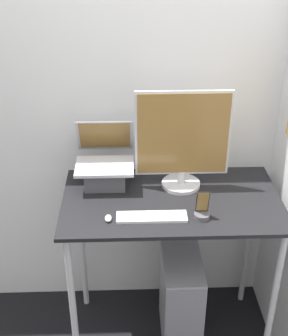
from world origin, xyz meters
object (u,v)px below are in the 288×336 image
laptop (105,168)px  computer_tower (181,299)px  monitor (183,143)px  cell_phone (202,211)px  keyboard (152,217)px  mouse (108,218)px

laptop → computer_tower: (0.41, -0.17, -0.77)m
monitor → cell_phone: monitor is taller
keyboard → computer_tower: 0.73m
laptop → monitor: bearing=-4.6°
laptop → mouse: (0.03, -0.34, -0.08)m
monitor → mouse: bearing=-140.7°
mouse → computer_tower: bearing=23.8°
keyboard → cell_phone: size_ratio=2.35×
monitor → keyboard: monitor is taller
monitor → mouse: 0.54m
mouse → computer_tower: mouse is taller
keyboard → mouse: bearing=-177.1°
mouse → laptop: bearing=94.3°
laptop → monitor: (0.40, -0.03, 0.16)m
mouse → computer_tower: size_ratio=0.09×
monitor → laptop: bearing=175.4°
cell_phone → computer_tower: (-0.06, 0.16, -0.72)m
laptop → mouse: bearing=-85.7°
monitor → keyboard: (-0.17, -0.30, -0.24)m
cell_phone → computer_tower: bearing=110.2°
keyboard → computer_tower: keyboard is taller
mouse → cell_phone: cell_phone is taller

